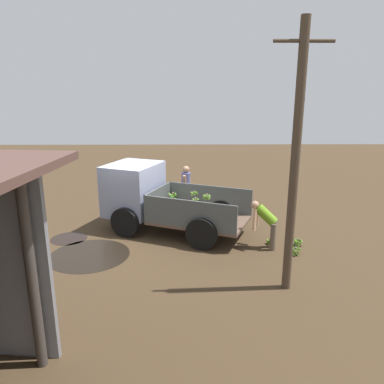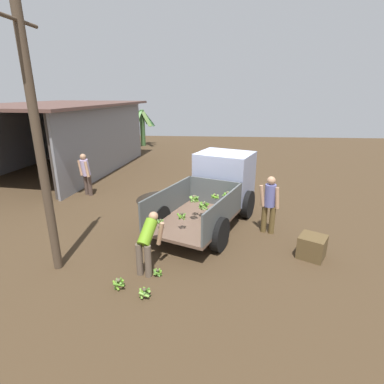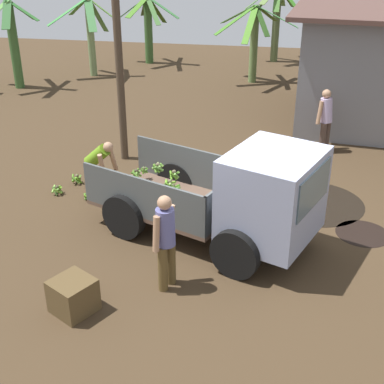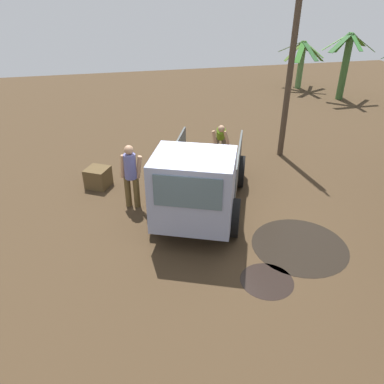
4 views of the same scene
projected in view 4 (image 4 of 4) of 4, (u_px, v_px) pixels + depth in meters
name	position (u px, v px, depth m)	size (l,w,h in m)	color
ground	(206.00, 228.00, 8.85)	(36.00, 36.00, 0.00)	#40301E
mud_patch_0	(300.00, 246.00, 8.26)	(2.10, 2.10, 0.01)	black
mud_patch_1	(267.00, 281.00, 7.29)	(1.04, 1.04, 0.01)	black
cargo_truck	(197.00, 186.00, 8.48)	(4.60, 3.22, 2.00)	brown
utility_pole	(291.00, 68.00, 11.22)	(1.14, 0.19, 5.52)	#47382A
banana_palm_1	(301.00, 63.00, 19.76)	(2.59, 2.31, 2.41)	#547D43
banana_palm_5	(345.00, 65.00, 17.71)	(2.61, 2.52, 3.06)	#395E2C
person_foreground_visitor	(131.00, 174.00, 9.29)	(0.41, 0.59, 1.68)	brown
person_worker_loading	(221.00, 138.00, 11.79)	(0.74, 0.62, 1.31)	brown
banana_bunch_on_ground_0	(227.00, 148.00, 12.80)	(0.26, 0.27, 0.23)	brown
banana_bunch_on_ground_1	(209.00, 147.00, 12.88)	(0.26, 0.26, 0.22)	#4C4431
banana_bunch_on_ground_2	(211.00, 157.00, 12.24)	(0.21, 0.21, 0.16)	#463F2D
wooden_crate_0	(98.00, 177.00, 10.53)	(0.59, 0.59, 0.55)	brown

